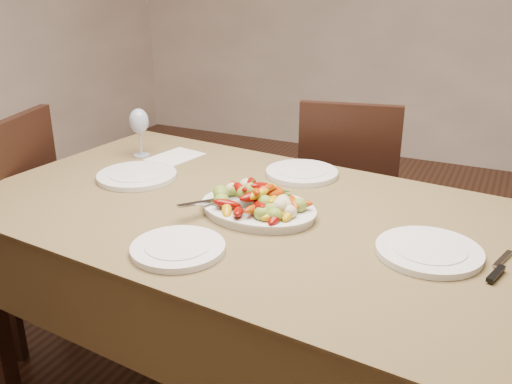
{
  "coord_description": "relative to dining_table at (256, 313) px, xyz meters",
  "views": [
    {
      "loc": [
        0.75,
        -1.55,
        1.47
      ],
      "look_at": [
        0.05,
        -0.07,
        0.82
      ],
      "focal_mm": 40.0,
      "sensor_mm": 36.0,
      "label": 1
    }
  ],
  "objects": [
    {
      "name": "dining_table",
      "position": [
        0.0,
        0.0,
        0.0
      ],
      "size": [
        1.94,
        1.23,
        0.76
      ],
      "primitive_type": "cube",
      "rotation": [
        0.0,
        0.0,
        -0.1
      ],
      "color": "brown",
      "rests_on": "ground"
    },
    {
      "name": "chair_far",
      "position": [
        0.04,
        0.93,
        0.1
      ],
      "size": [
        0.5,
        0.5,
        0.95
      ],
      "primitive_type": null,
      "rotation": [
        0.0,
        0.0,
        3.35
      ],
      "color": "black",
      "rests_on": "ground"
    },
    {
      "name": "serving_platter",
      "position": [
        0.02,
        -0.02,
        0.39
      ],
      "size": [
        0.39,
        0.3,
        0.02
      ],
      "primitive_type": "ellipsoid",
      "rotation": [
        0.0,
        0.0,
        -0.1
      ],
      "color": "white",
      "rests_on": "dining_table"
    },
    {
      "name": "roasted_vegetables",
      "position": [
        0.02,
        -0.02,
        0.45
      ],
      "size": [
        0.32,
        0.23,
        0.09
      ],
      "primitive_type": null,
      "rotation": [
        0.0,
        0.0,
        -0.1
      ],
      "color": "#710803",
      "rests_on": "serving_platter"
    },
    {
      "name": "serving_spoon",
      "position": [
        -0.05,
        -0.05,
        0.43
      ],
      "size": [
        0.28,
        0.18,
        0.03
      ],
      "primitive_type": null,
      "rotation": [
        0.0,
        0.0,
        -0.46
      ],
      "color": "#9EA0A8",
      "rests_on": "serving_platter"
    },
    {
      "name": "plate_left",
      "position": [
        -0.51,
        0.08,
        0.39
      ],
      "size": [
        0.28,
        0.28,
        0.02
      ],
      "primitive_type": "cylinder",
      "color": "white",
      "rests_on": "dining_table"
    },
    {
      "name": "plate_right",
      "position": [
        0.54,
        -0.07,
        0.39
      ],
      "size": [
        0.28,
        0.28,
        0.02
      ],
      "primitive_type": "cylinder",
      "color": "white",
      "rests_on": "dining_table"
    },
    {
      "name": "plate_far",
      "position": [
        0.01,
        0.36,
        0.39
      ],
      "size": [
        0.26,
        0.26,
        0.02
      ],
      "primitive_type": "cylinder",
      "color": "white",
      "rests_on": "dining_table"
    },
    {
      "name": "plate_near",
      "position": [
        -0.07,
        -0.34,
        0.39
      ],
      "size": [
        0.25,
        0.25,
        0.02
      ],
      "primitive_type": "cylinder",
      "color": "white",
      "rests_on": "dining_table"
    },
    {
      "name": "wine_glass",
      "position": [
        -0.65,
        0.3,
        0.48
      ],
      "size": [
        0.08,
        0.08,
        0.2
      ],
      "primitive_type": null,
      "color": "#8C99A5",
      "rests_on": "dining_table"
    },
    {
      "name": "menu_card",
      "position": [
        -0.52,
        0.34,
        0.38
      ],
      "size": [
        0.19,
        0.23,
        0.0
      ],
      "primitive_type": "cube",
      "rotation": [
        0.0,
        0.0,
        -0.19
      ],
      "color": "silver",
      "rests_on": "dining_table"
    },
    {
      "name": "table_knife",
      "position": [
        0.71,
        -0.07,
        0.38
      ],
      "size": [
        0.07,
        0.2,
        0.01
      ],
      "primitive_type": null,
      "rotation": [
        0.0,
        0.0,
        -0.27
      ],
      "color": "#9EA0A8",
      "rests_on": "dining_table"
    }
  ]
}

